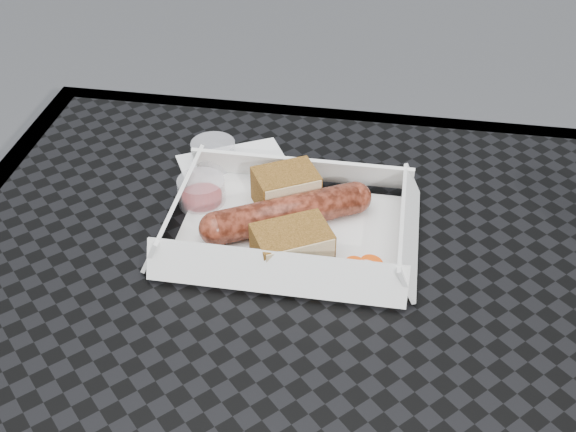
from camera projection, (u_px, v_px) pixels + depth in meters
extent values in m
cube|color=black|center=(320.00, 353.00, 0.62)|extent=(0.80, 0.80, 0.01)
cube|color=black|center=(358.00, 126.00, 0.92)|extent=(0.80, 0.03, 0.03)
cylinder|color=black|center=(126.00, 314.00, 1.16)|extent=(0.03, 0.03, 0.73)
cylinder|color=black|center=(575.00, 369.00, 1.08)|extent=(0.03, 0.03, 0.73)
cube|color=white|center=(290.00, 232.00, 0.73)|extent=(0.22, 0.15, 0.00)
cylinder|color=maroon|center=(287.00, 213.00, 0.72)|extent=(0.15, 0.10, 0.03)
sphere|color=maroon|center=(355.00, 198.00, 0.74)|extent=(0.03, 0.03, 0.03)
sphere|color=maroon|center=(216.00, 229.00, 0.70)|extent=(0.03, 0.03, 0.03)
cube|color=brown|center=(286.00, 188.00, 0.75)|extent=(0.08, 0.07, 0.04)
cube|color=brown|center=(292.00, 245.00, 0.68)|extent=(0.08, 0.08, 0.04)
cylinder|color=#F94E0A|center=(352.00, 270.00, 0.68)|extent=(0.02, 0.02, 0.00)
torus|color=white|center=(360.00, 274.00, 0.67)|extent=(0.02, 0.02, 0.00)
cube|color=#B2D17F|center=(364.00, 269.00, 0.68)|extent=(0.02, 0.02, 0.00)
cube|color=white|center=(239.00, 175.00, 0.81)|extent=(0.16, 0.16, 0.00)
cylinder|color=maroon|center=(202.00, 192.00, 0.76)|extent=(0.05, 0.05, 0.03)
cylinder|color=silver|center=(214.00, 154.00, 0.82)|extent=(0.05, 0.05, 0.03)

